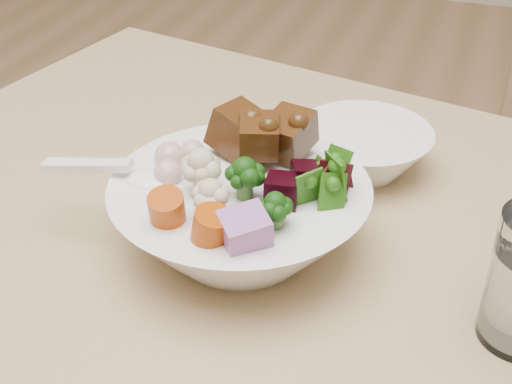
# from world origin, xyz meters

# --- Properties ---
(food_bowl) EXTENTS (0.24, 0.24, 0.13)m
(food_bowl) POSITION_xyz_m (-0.01, 0.12, 0.73)
(food_bowl) COLOR white
(food_bowl) RESTS_ON dining_table
(soup_spoon) EXTENTS (0.13, 0.04, 0.03)m
(soup_spoon) POSITION_xyz_m (-0.10, 0.10, 0.75)
(soup_spoon) COLOR white
(soup_spoon) RESTS_ON food_bowl
(side_bowl) EXTENTS (0.15, 0.15, 0.05)m
(side_bowl) POSITION_xyz_m (0.07, 0.29, 0.71)
(side_bowl) COLOR white
(side_bowl) RESTS_ON dining_table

